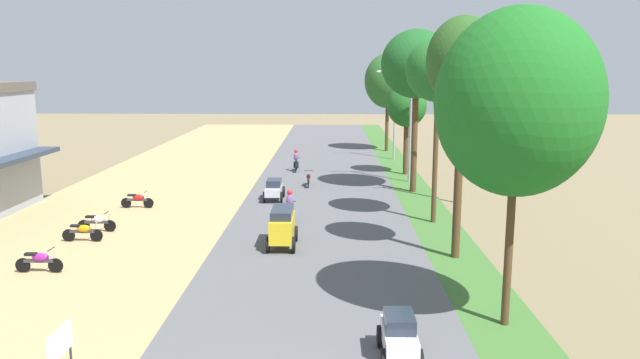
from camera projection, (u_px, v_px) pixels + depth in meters
parked_motorbike_nearest at (39, 260)px, 22.67m from camera, size 1.80×0.54×0.94m
parked_motorbike_second at (83, 231)px, 26.73m from camera, size 1.80×0.54×0.94m
parked_motorbike_third at (97, 221)px, 28.35m from camera, size 1.80×0.54×0.94m
parked_motorbike_fourth at (138, 199)px, 33.14m from camera, size 1.80×0.54×0.94m
street_signboard at (60, 347)px, 14.41m from camera, size 0.06×1.30×1.50m
median_tree_nearest at (517, 103)px, 16.99m from camera, size 4.66×4.66×9.30m
median_tree_second at (463, 64)px, 23.23m from camera, size 2.86×2.86×9.57m
median_tree_third at (438, 71)px, 28.88m from camera, size 3.14×3.14×9.00m
median_tree_fourth at (416, 65)px, 36.24m from camera, size 4.25×4.25×9.88m
median_tree_fifth at (407, 107)px, 42.92m from camera, size 2.80×2.80×6.40m
median_tree_sixth at (388, 81)px, 54.91m from camera, size 4.23×4.23×8.89m
streetlamp_near at (411, 113)px, 40.05m from camera, size 3.16×0.20×8.05m
streetlamp_mid at (395, 108)px, 50.13m from camera, size 3.16×0.20×7.49m
utility_pole_near at (461, 127)px, 34.00m from camera, size 1.80×0.20×8.34m
car_hatchback_white at (399, 335)px, 15.89m from camera, size 1.04×2.00×1.23m
car_van_yellow at (282, 225)px, 25.85m from camera, size 1.19×2.41×1.67m
car_sedan_silver at (274, 189)px, 35.12m from camera, size 1.10×2.26×1.19m
motorbike_ahead_second at (290, 207)px, 30.06m from camera, size 0.54×1.80×1.66m
motorbike_ahead_third at (309, 178)px, 39.27m from camera, size 0.54×1.80×0.94m
motorbike_ahead_fourth at (296, 161)px, 44.79m from camera, size 0.54×1.80×1.66m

